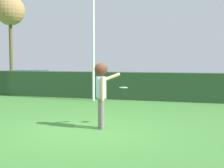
# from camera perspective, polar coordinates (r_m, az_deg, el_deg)

# --- Properties ---
(ground_plane) EXTENTS (60.00, 60.00, 0.00)m
(ground_plane) POSITION_cam_1_polar(r_m,az_deg,el_deg) (8.52, -4.77, -8.35)
(ground_plane) COLOR #3E7A32
(person) EXTENTS (0.61, 0.78, 1.80)m
(person) POSITION_cam_1_polar(r_m,az_deg,el_deg) (8.60, -1.92, -0.35)
(person) COLOR slate
(person) RESTS_ON ground
(frisbee) EXTENTS (0.23, 0.23, 0.06)m
(frisbee) POSITION_cam_1_polar(r_m,az_deg,el_deg) (9.06, 2.06, -0.64)
(frisbee) COLOR white
(lamppost) EXTENTS (0.24, 0.24, 6.40)m
(lamppost) POSITION_cam_1_polar(r_m,az_deg,el_deg) (14.79, -3.39, 10.66)
(lamppost) COLOR silver
(lamppost) RESTS_ON ground
(hedge_row) EXTENTS (22.20, 0.90, 1.30)m
(hedge_row) POSITION_cam_1_polar(r_m,az_deg,el_deg) (15.19, 5.33, -0.35)
(hedge_row) COLOR #284729
(hedge_row) RESTS_ON ground
(parked_car_white) EXTENTS (4.45, 2.49, 1.25)m
(parked_car_white) POSITION_cam_1_polar(r_m,az_deg,el_deg) (21.04, -14.72, 0.89)
(parked_car_white) COLOR white
(parked_car_white) RESTS_ON ground
(oak_tree) EXTENTS (2.55, 2.55, 7.47)m
(oak_tree) POSITION_cam_1_polar(r_m,az_deg,el_deg) (29.61, -17.79, 12.25)
(oak_tree) COLOR brown
(oak_tree) RESTS_ON ground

